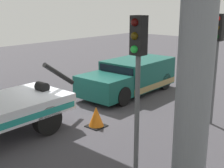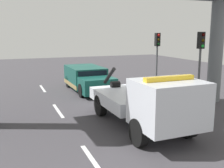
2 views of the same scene
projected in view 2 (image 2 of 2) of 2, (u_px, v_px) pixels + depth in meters
The scene contains 9 objects.
ground_plane at pixel (110, 106), 14.86m from camera, with size 60.00×40.00×0.10m, color #423F44.
lane_stripe_west at pixel (43, 88), 19.31m from camera, with size 2.60×0.16×0.01m, color silver.
lane_stripe_mid at pixel (58, 111), 13.83m from camera, with size 2.60×0.16×0.01m, color silver.
lane_stripe_east at pixel (94, 162), 8.34m from camera, with size 2.60×0.16×0.01m, color silver.
tow_truck_white at pixel (148, 102), 10.79m from camera, with size 7.27×2.50×2.46m.
towed_van_green at pixel (87, 79), 18.63m from camera, with size 5.23×2.29×1.58m.
traffic_light_near at pixel (157, 48), 18.73m from camera, with size 0.39×0.32×3.91m.
traffic_light_far at pixel (201, 52), 14.61m from camera, with size 0.39×0.32×3.98m.
traffic_cone_orange at pixel (138, 96), 15.46m from camera, with size 0.62×0.62×0.73m.
Camera 2 is at (13.41, -5.16, 3.93)m, focal length 43.35 mm.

